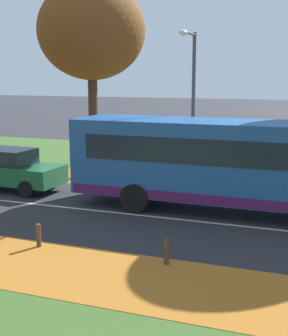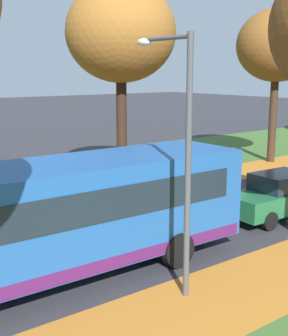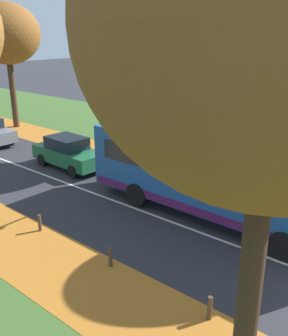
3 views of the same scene
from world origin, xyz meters
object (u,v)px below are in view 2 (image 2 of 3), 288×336
at_px(bollard_third, 10,216).
at_px(tree_left_mid, 277,46).
at_px(bollard_fourth, 96,199).
at_px(car_green_lead, 278,195).
at_px(tree_left_near, 121,33).
at_px(streetlamp_right, 179,136).
at_px(bus, 58,215).

bearing_deg(bollard_third, tree_left_mid, 96.41).
relative_size(bollard_fourth, car_green_lead, 0.15).
xyz_separation_m(bollard_fourth, car_green_lead, (5.08, 4.52, 0.50)).
height_order(tree_left_near, streetlamp_right, tree_left_near).
height_order(bollard_fourth, car_green_lead, car_green_lead).
distance_m(bollard_third, car_green_lead, 9.48).
relative_size(bollard_third, bus, 0.06).
distance_m(tree_left_near, bollard_third, 8.93).
xyz_separation_m(tree_left_mid, car_green_lead, (6.91, -8.49, -5.74)).
distance_m(bollard_fourth, bus, 6.61).
relative_size(tree_left_mid, bollard_third, 13.76).
bearing_deg(bollard_fourth, tree_left_near, 126.02).
height_order(streetlamp_right, car_green_lead, streetlamp_right).
bearing_deg(tree_left_mid, bus, -68.33).
bearing_deg(car_green_lead, bus, -90.70).
bearing_deg(tree_left_near, bollard_third, -73.02).
height_order(tree_left_near, tree_left_mid, tree_left_near).
xyz_separation_m(tree_left_mid, bollard_third, (1.85, -16.49, -6.24)).
xyz_separation_m(tree_left_near, streetlamp_right, (9.01, -4.63, -2.99)).
xyz_separation_m(tree_left_near, bollard_third, (1.81, -5.94, -6.42)).
bearing_deg(bollard_third, car_green_lead, 57.70).
xyz_separation_m(tree_left_mid, bollard_fourth, (1.82, -13.00, -6.24)).
bearing_deg(tree_left_near, bus, -44.17).
xyz_separation_m(bollard_third, bus, (4.95, -0.63, 1.39)).
bearing_deg(tree_left_mid, streetlamp_right, -59.19).
height_order(tree_left_near, bus, tree_left_near).
xyz_separation_m(bollard_third, streetlamp_right, (7.20, 1.30, 3.42)).
distance_m(streetlamp_right, car_green_lead, 7.61).
distance_m(tree_left_mid, bollard_third, 17.72).
distance_m(bollard_third, bus, 5.18).
height_order(tree_left_mid, bus, tree_left_mid).
height_order(bollard_third, car_green_lead, car_green_lead).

